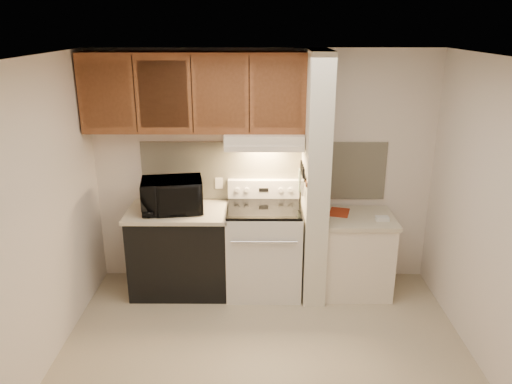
{
  "coord_description": "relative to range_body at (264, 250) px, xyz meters",
  "views": [
    {
      "loc": [
        -0.06,
        -3.61,
        2.74
      ],
      "look_at": [
        -0.08,
        0.75,
        1.25
      ],
      "focal_mm": 35.0,
      "sensor_mm": 36.0,
      "label": 1
    }
  ],
  "objects": [
    {
      "name": "spoon_rest",
      "position": [
        -1.11,
        -0.13,
        0.46
      ],
      "size": [
        0.2,
        0.12,
        0.01
      ],
      "primitive_type": "cube",
      "rotation": [
        0.0,
        0.0,
        -0.32
      ],
      "color": "black",
      "rests_on": "left_countertop"
    },
    {
      "name": "hood_lip",
      "position": [
        0.0,
        -0.08,
        1.12
      ],
      "size": [
        0.78,
        0.04,
        0.06
      ],
      "primitive_type": "cube",
      "color": "#EFE3CE",
      "rests_on": "range_hood"
    },
    {
      "name": "range_hood",
      "position": [
        0.0,
        0.12,
        1.17
      ],
      "size": [
        0.78,
        0.44,
        0.15
      ],
      "primitive_type": "cube",
      "color": "#EFE3CE",
      "rests_on": "upper_cabinets"
    },
    {
      "name": "knife_handle_a",
      "position": [
        0.38,
        -0.21,
        0.91
      ],
      "size": [
        0.02,
        0.02,
        0.1
      ],
      "primitive_type": "cylinder",
      "color": "black",
      "rests_on": "knife_strip"
    },
    {
      "name": "cab_gap_b",
      "position": [
        -0.69,
        0.01,
        1.62
      ],
      "size": [
        0.01,
        0.01,
        0.73
      ],
      "primitive_type": "cube",
      "color": "black",
      "rests_on": "upper_cabinets"
    },
    {
      "name": "left_countertop",
      "position": [
        -0.88,
        0.01,
        0.43
      ],
      "size": [
        1.04,
        0.67,
        0.04
      ],
      "primitive_type": "cube",
      "color": "beige",
      "rests_on": "dishwasher_front"
    },
    {
      "name": "upper_cabinets",
      "position": [
        -0.69,
        0.17,
        1.62
      ],
      "size": [
        2.18,
        0.33,
        0.77
      ],
      "primitive_type": "cube",
      "color": "brown",
      "rests_on": "wall_back"
    },
    {
      "name": "outlet",
      "position": [
        -0.48,
        0.32,
        0.64
      ],
      "size": [
        0.08,
        0.01,
        0.12
      ],
      "primitive_type": "cube",
      "color": "#EFE3CE",
      "rests_on": "backsplash"
    },
    {
      "name": "range_knob_right_outer",
      "position": [
        0.28,
        0.24,
        0.59
      ],
      "size": [
        0.05,
        0.02,
        0.05
      ],
      "primitive_type": "cylinder",
      "rotation": [
        1.57,
        0.0,
        0.0
      ],
      "color": "silver",
      "rests_on": "range_backguard"
    },
    {
      "name": "partition_pillar",
      "position": [
        0.51,
        -0.01,
        0.79
      ],
      "size": [
        0.22,
        0.7,
        2.5
      ],
      "primitive_type": "cube",
      "color": "beige",
      "rests_on": "floor"
    },
    {
      "name": "cab_door_b",
      "position": [
        -0.96,
        0.01,
        1.62
      ],
      "size": [
        0.46,
        0.01,
        0.63
      ],
      "primitive_type": "cube",
      "color": "brown",
      "rests_on": "upper_cabinets"
    },
    {
      "name": "cooktop",
      "position": [
        0.0,
        0.0,
        0.48
      ],
      "size": [
        0.74,
        0.64,
        0.03
      ],
      "primitive_type": "cube",
      "color": "black",
      "rests_on": "range_body"
    },
    {
      "name": "knife_blade_c",
      "position": [
        0.38,
        -0.05,
        0.74
      ],
      "size": [
        0.01,
        0.04,
        0.2
      ],
      "primitive_type": "cube",
      "color": "silver",
      "rests_on": "knife_strip"
    },
    {
      "name": "microwave",
      "position": [
        -0.93,
        -0.01,
        0.62
      ],
      "size": [
        0.66,
        0.5,
        0.33
      ],
      "primitive_type": "imported",
      "rotation": [
        0.0,
        0.0,
        0.16
      ],
      "color": "black",
      "rests_on": "left_countertop"
    },
    {
      "name": "range_knob_right_inner",
      "position": [
        0.18,
        0.24,
        0.59
      ],
      "size": [
        0.05,
        0.02,
        0.05
      ],
      "primitive_type": "cylinder",
      "rotation": [
        1.57,
        0.0,
        0.0
      ],
      "color": "silver",
      "rests_on": "range_backguard"
    },
    {
      "name": "range_display",
      "position": [
        0.0,
        0.24,
        0.59
      ],
      "size": [
        0.1,
        0.01,
        0.04
      ],
      "primitive_type": "cube",
      "color": "black",
      "rests_on": "range_backguard"
    },
    {
      "name": "knife_blade_e",
      "position": [
        0.38,
        0.09,
        0.75
      ],
      "size": [
        0.01,
        0.04,
        0.18
      ],
      "primitive_type": "cube",
      "color": "silver",
      "rests_on": "knife_strip"
    },
    {
      "name": "right_cab_base",
      "position": [
        0.97,
        -0.01,
        -0.06
      ],
      "size": [
        0.7,
        0.6,
        0.81
      ],
      "primitive_type": "cube",
      "color": "#EFE3CE",
      "rests_on": "floor"
    },
    {
      "name": "knife_handle_e",
      "position": [
        0.38,
        0.09,
        0.91
      ],
      "size": [
        0.02,
        0.02,
        0.1
      ],
      "primitive_type": "cylinder",
      "color": "black",
      "rests_on": "knife_strip"
    },
    {
      "name": "knife_blade_b",
      "position": [
        0.38,
        -0.13,
        0.75
      ],
      "size": [
        0.01,
        0.04,
        0.18
      ],
      "primitive_type": "cube",
      "color": "silver",
      "rests_on": "knife_strip"
    },
    {
      "name": "knife_blade_a",
      "position": [
        0.38,
        -0.2,
        0.76
      ],
      "size": [
        0.01,
        0.03,
        0.16
      ],
      "primitive_type": "cube",
      "color": "silver",
      "rests_on": "knife_strip"
    },
    {
      "name": "knife_handle_c",
      "position": [
        0.38,
        -0.06,
        0.91
      ],
      "size": [
        0.02,
        0.02,
        0.1
      ],
      "primitive_type": "cylinder",
      "color": "black",
      "rests_on": "knife_strip"
    },
    {
      "name": "backsplash",
      "position": [
        0.0,
        0.33,
        0.78
      ],
      "size": [
        2.6,
        0.02,
        0.63
      ],
      "primitive_type": "cube",
      "color": "beige",
      "rests_on": "wall_back"
    },
    {
      "name": "teal_jar",
      "position": [
        -0.83,
        0.23,
        0.5
      ],
      "size": [
        0.1,
        0.1,
        0.09
      ],
      "primitive_type": "cylinder",
      "rotation": [
        0.0,
        0.0,
        0.22
      ],
      "color": "#2A6C61",
      "rests_on": "left_countertop"
    },
    {
      "name": "cab_door_c",
      "position": [
        -0.42,
        0.01,
        1.62
      ],
      "size": [
        0.46,
        0.01,
        0.63
      ],
      "primitive_type": "cube",
      "color": "brown",
      "rests_on": "upper_cabinets"
    },
    {
      "name": "knife_strip",
      "position": [
        0.39,
        -0.06,
        0.86
      ],
      "size": [
        0.02,
        0.42,
        0.04
      ],
      "primitive_type": "cube",
      "color": "black",
      "rests_on": "partition_pillar"
    },
    {
      "name": "ceiling",
      "position": [
        0.0,
        -1.16,
        2.04
      ],
      "size": [
        3.6,
        3.6,
        0.0
      ],
      "primitive_type": "plane",
      "rotation": [
        3.14,
        0.0,
        0.0
      ],
      "color": "white",
      "rests_on": "wall_back"
    },
    {
      "name": "right_countertop",
      "position": [
        0.97,
        -0.01,
        0.37
      ],
      "size": [
        0.74,
        0.64,
        0.04
      ],
      "primitive_type": "cube",
      "color": "beige",
      "rests_on": "right_cab_base"
    },
    {
      "name": "wall_right",
      "position": [
        1.8,
        -1.16,
        0.79
      ],
      "size": [
        0.02,
        3.0,
        2.5
      ],
      "primitive_type": "cube",
      "color": "silver",
      "rests_on": "floor"
    },
    {
      "name": "pillar_trim",
      "position": [
        0.39,
        -0.01,
        0.84
      ],
      "size": [
        0.01,
        0.7,
        0.04
      ],
      "primitive_type": "cube",
      "color": "brown",
      "rests_on": "partition_pillar"
    },
    {
      "name": "red_folder",
      "position": [
        0.79,
        0.09,
        0.39
      ],
      "size": [
        0.26,
        0.31,
        0.01
      ],
      "primitive_type": "cube",
      "rotation": [
        0.0,
        0.0,
        -0.26
      ],
      "color": "#9C2E14",
      "rests_on": "right_countertop"
    },
    {
      "name": "oven_mitt",
      "position": [
        0.38,
        0.17,
        0.73
      ],
      "size": [
        0.03,
        0.1,
        0.24
      ],
      "primitive_type": "cube",
      "color": "slate",
      "rests_on": "partition_pillar"
    },
    {
      "name": "knife_handle_d",
      "position": [
        0.38,
        0.03,
        0.91
      ],
      "size": [
        0.02,
        0.02,
        0.1
      ],
      "primitive_type": "cylinder",
      "color": "black",
      "rests_on": "knife_strip"
    },
    {
      "name": "wall_back",
      "position": [
        0.0,
        0.34,
        0.79
      ],
      "size": [
        3.6,
        2.5,
        0.02
      ],
      "primitive_type": "cube",
      "rotation": [
        1.57,
        0.0,
        0.0
      ],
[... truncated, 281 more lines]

